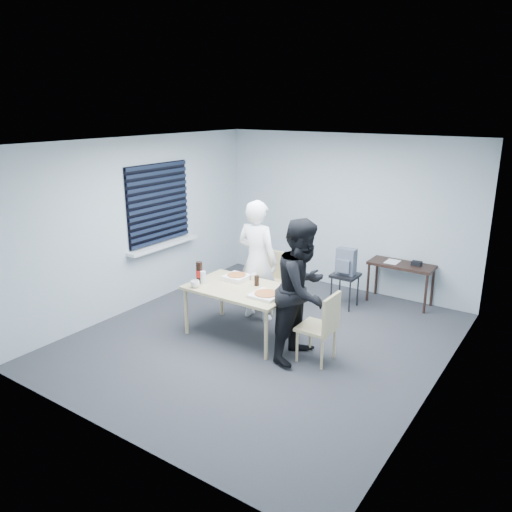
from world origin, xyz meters
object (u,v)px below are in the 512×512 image
Objects in this scene: person_white at (257,261)px; stool at (345,281)px; dining_table at (241,292)px; side_table at (401,268)px; backpack at (346,262)px; person_black at (303,290)px; chair_far at (272,276)px; chair_right at (323,323)px; soda_bottle at (199,273)px; mug_b at (254,277)px; mug_a at (195,284)px.

stool is (0.89, 1.11, -0.46)m from person_white.
stool is at bearing -128.78° from person_white.
dining_table reaches higher than stool.
side_table is 2.43× the size of backpack.
person_white is 2.34m from side_table.
person_black is at bearing -4.20° from dining_table.
person_black reaches higher than stool.
stool is (0.93, 0.65, -0.08)m from chair_far.
person_black is (-0.28, -0.02, 0.37)m from chair_right.
soda_bottle is (-1.99, -2.50, 0.25)m from side_table.
person_black is 4.34× the size of backpack.
person_black is at bearing -44.37° from chair_far.
mug_b is (-0.03, 0.33, 0.11)m from dining_table.
chair_right is 2.18× the size of backpack.
chair_far is at bearing 77.48° from mug_a.
mug_b is at bearing 163.18° from chair_right.
chair_right is at bearing -86.47° from person_black.
mug_a is 0.84m from mug_b.
person_black reaches higher than chair_far.
mug_a is at bearing -100.48° from backpack.
mug_b is at bearing 41.62° from soda_bottle.
mug_a is at bearing -66.47° from soda_bottle.
stool is (-0.66, -0.62, -0.16)m from side_table.
mug_a is 0.22m from soda_bottle.
chair_far is at bearing -124.91° from backpack.
mug_b is (-0.77, -1.37, 0.00)m from backpack.
mug_b reaches higher than side_table.
backpack is at bearing 58.75° from mug_a.
person_white reaches higher than stool.
stool is (0.74, 1.71, -0.21)m from dining_table.
soda_bottle is at bearing -138.38° from mug_b.
stool is (-0.23, 1.78, -0.46)m from person_black.
chair_right is at bearing 154.94° from person_white.
person_white is 1.50m from stool.
chair_far is at bearing -141.42° from side_table.
chair_far is 7.24× the size of mug_a.
mug_a is 0.42× the size of soda_bottle.
backpack is at bearing -136.17° from side_table.
person_white is at bearing -108.33° from backpack.
mug_a is at bearing -102.52° from chair_far.
chair_right is at bearing -73.78° from stool.
person_white is 0.88m from soda_bottle.
person_black is 1.78× the size of side_table.
mug_a is at bearing -124.93° from mug_b.
person_white is at bearing -85.20° from chair_far.
chair_far reaches higher than side_table.
dining_table is 4.85× the size of soda_bottle.
dining_table is 1.00m from person_black.
side_table is at bearing -131.87° from person_white.
chair_far is (-0.19, 1.07, -0.12)m from dining_table.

